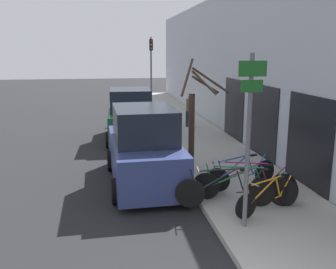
% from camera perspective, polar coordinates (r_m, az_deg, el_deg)
% --- Properties ---
extents(ground_plane, '(80.00, 80.00, 0.00)m').
position_cam_1_polar(ground_plane, '(15.50, -4.64, -1.81)').
color(ground_plane, black).
extents(sidewalk_curb, '(3.20, 32.00, 0.15)m').
position_cam_1_polar(sidewalk_curb, '(18.56, 2.61, 0.86)').
color(sidewalk_curb, '#9E9B93').
rests_on(sidewalk_curb, ground).
extents(building_facade, '(0.23, 32.00, 6.50)m').
position_cam_1_polar(building_facade, '(18.52, 8.17, 10.54)').
color(building_facade, '#B2B7C1').
rests_on(building_facade, ground).
extents(signpost, '(0.58, 0.11, 3.66)m').
position_cam_1_polar(signpost, '(7.80, 12.19, 0.09)').
color(signpost, '#595B60').
rests_on(signpost, sidewalk_curb).
extents(bicycle_0, '(1.90, 0.82, 0.83)m').
position_cam_1_polar(bicycle_0, '(9.13, 15.11, -9.25)').
color(bicycle_0, black).
rests_on(bicycle_0, sidewalk_curb).
extents(bicycle_1, '(2.41, 0.48, 0.99)m').
position_cam_1_polar(bicycle_1, '(9.18, 8.78, -8.45)').
color(bicycle_1, black).
rests_on(bicycle_1, sidewalk_curb).
extents(bicycle_2, '(2.38, 1.04, 0.96)m').
position_cam_1_polar(bicycle_2, '(9.52, 11.43, -7.83)').
color(bicycle_2, black).
rests_on(bicycle_2, sidewalk_curb).
extents(bicycle_3, '(2.14, 1.03, 0.90)m').
position_cam_1_polar(bicycle_3, '(10.06, 12.41, -6.88)').
color(bicycle_3, black).
rests_on(bicycle_3, sidewalk_curb).
extents(bicycle_4, '(2.39, 0.92, 0.96)m').
position_cam_1_polar(bicycle_4, '(10.37, 10.86, -6.10)').
color(bicycle_4, black).
rests_on(bicycle_4, sidewalk_curb).
extents(parked_car_0, '(2.15, 4.53, 2.30)m').
position_cam_1_polar(parked_car_0, '(10.93, -3.68, -2.31)').
color(parked_car_0, navy).
rests_on(parked_car_0, ground).
extents(parked_car_1, '(2.22, 4.25, 2.26)m').
position_cam_1_polar(parked_car_1, '(16.45, -5.73, 2.66)').
color(parked_car_1, '#144728').
rests_on(parked_car_1, ground).
extents(pedestrian_near, '(0.42, 0.36, 1.61)m').
position_cam_1_polar(pedestrian_near, '(18.66, 3.34, 4.05)').
color(pedestrian_near, '#1E2338').
rests_on(pedestrian_near, sidewalk_curb).
extents(street_tree, '(1.69, 0.81, 3.48)m').
position_cam_1_polar(street_tree, '(11.65, 3.96, 2.18)').
color(street_tree, '#3D2D23').
rests_on(street_tree, sidewalk_curb).
extents(traffic_light, '(0.20, 0.30, 4.50)m').
position_cam_1_polar(traffic_light, '(22.38, -2.58, 10.50)').
color(traffic_light, '#595B60').
rests_on(traffic_light, sidewalk_curb).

